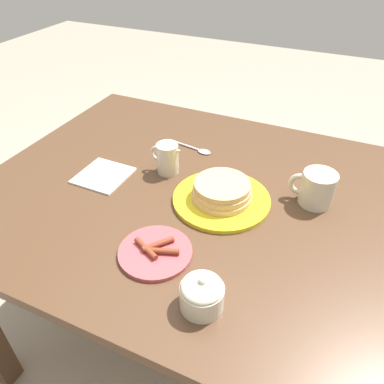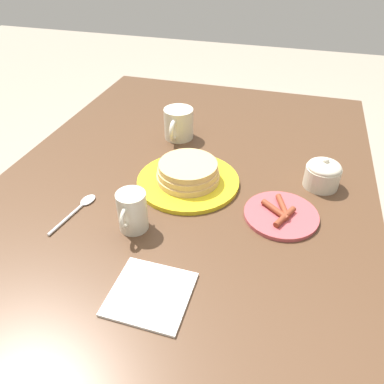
% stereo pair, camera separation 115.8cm
% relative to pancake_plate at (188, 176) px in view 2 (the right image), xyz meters
% --- Properties ---
extents(ground_plane, '(8.00, 8.00, 0.00)m').
position_rel_pancake_plate_xyz_m(ground_plane, '(-0.00, -0.01, -0.75)').
color(ground_plane, gray).
extents(dining_table, '(1.39, 0.98, 0.73)m').
position_rel_pancake_plate_xyz_m(dining_table, '(-0.00, -0.01, -0.13)').
color(dining_table, '#4C3321').
rests_on(dining_table, ground_plane).
extents(pancake_plate, '(0.27, 0.27, 0.06)m').
position_rel_pancake_plate_xyz_m(pancake_plate, '(0.00, 0.00, 0.00)').
color(pancake_plate, gold).
rests_on(pancake_plate, dining_table).
extents(side_plate_bacon, '(0.17, 0.17, 0.02)m').
position_rel_pancake_plate_xyz_m(side_plate_bacon, '(0.07, 0.25, -0.02)').
color(side_plate_bacon, '#B2474C').
rests_on(side_plate_bacon, dining_table).
extents(coffee_mug, '(0.12, 0.09, 0.09)m').
position_rel_pancake_plate_xyz_m(coffee_mug, '(-0.23, -0.10, 0.02)').
color(coffee_mug, beige).
rests_on(coffee_mug, dining_table).
extents(creamer_pitcher, '(0.11, 0.07, 0.10)m').
position_rel_pancake_plate_xyz_m(creamer_pitcher, '(0.20, -0.07, 0.03)').
color(creamer_pitcher, beige).
rests_on(creamer_pitcher, dining_table).
extents(sugar_bowl, '(0.09, 0.09, 0.08)m').
position_rel_pancake_plate_xyz_m(sugar_bowl, '(-0.09, 0.33, 0.01)').
color(sugar_bowl, beige).
rests_on(sugar_bowl, dining_table).
extents(napkin, '(0.14, 0.15, 0.01)m').
position_rel_pancake_plate_xyz_m(napkin, '(0.36, 0.04, -0.02)').
color(napkin, white).
rests_on(napkin, dining_table).
extents(spoon, '(0.16, 0.04, 0.01)m').
position_rel_pancake_plate_xyz_m(spoon, '(0.17, -0.22, -0.02)').
color(spoon, silver).
rests_on(spoon, dining_table).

